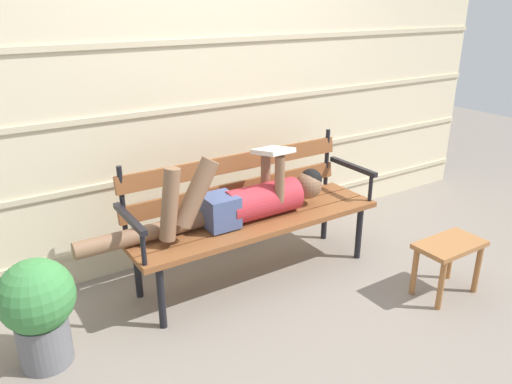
# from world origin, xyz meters

# --- Properties ---
(ground_plane) EXTENTS (12.00, 12.00, 0.00)m
(ground_plane) POSITION_xyz_m (0.00, 0.00, 0.00)
(ground_plane) COLOR gray
(house_siding) EXTENTS (5.37, 0.08, 2.58)m
(house_siding) POSITION_xyz_m (0.00, 0.76, 1.29)
(house_siding) COLOR beige
(house_siding) RESTS_ON ground
(park_bench) EXTENTS (1.72, 0.50, 0.86)m
(park_bench) POSITION_xyz_m (-0.00, 0.24, 0.47)
(park_bench) COLOR brown
(park_bench) RESTS_ON ground
(reclining_person) EXTENTS (1.66, 0.26, 0.50)m
(reclining_person) POSITION_xyz_m (-0.10, 0.17, 0.58)
(reclining_person) COLOR #B72D38
(footstool) EXTENTS (0.44, 0.25, 0.36)m
(footstool) POSITION_xyz_m (0.89, -0.66, 0.28)
(footstool) COLOR #9E6638
(footstool) RESTS_ON ground
(potted_plant) EXTENTS (0.38, 0.38, 0.59)m
(potted_plant) POSITION_xyz_m (-1.38, 0.04, 0.33)
(potted_plant) COLOR slate
(potted_plant) RESTS_ON ground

